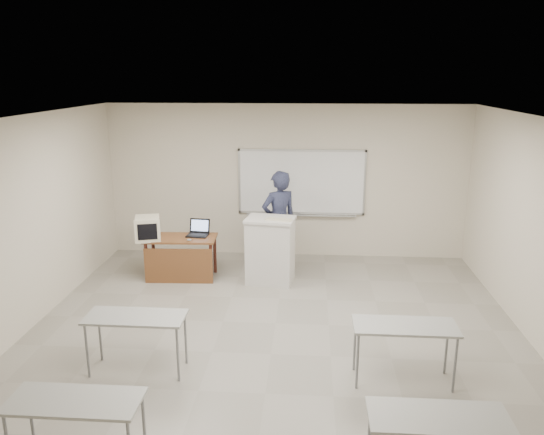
# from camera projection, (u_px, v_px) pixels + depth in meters

# --- Properties ---
(floor) EXTENTS (7.00, 8.00, 0.01)m
(floor) POSITION_uv_depth(u_px,v_px,m) (271.00, 354.00, 6.93)
(floor) COLOR gray
(floor) RESTS_ON ground
(whiteboard) EXTENTS (2.48, 0.10, 1.31)m
(whiteboard) POSITION_uv_depth(u_px,v_px,m) (302.00, 183.00, 10.33)
(whiteboard) COLOR white
(whiteboard) RESTS_ON floor
(student_desks) EXTENTS (4.40, 2.20, 0.73)m
(student_desks) POSITION_uv_depth(u_px,v_px,m) (261.00, 363.00, 5.45)
(student_desks) COLOR gray
(student_desks) RESTS_ON floor
(instructor_desk) EXTENTS (1.25, 0.62, 0.75)m
(instructor_desk) POSITION_uv_depth(u_px,v_px,m) (180.00, 252.00, 9.32)
(instructor_desk) COLOR brown
(instructor_desk) RESTS_ON floor
(podium) EXTENTS (0.82, 0.60, 1.16)m
(podium) POSITION_uv_depth(u_px,v_px,m) (270.00, 250.00, 9.19)
(podium) COLOR silver
(podium) RESTS_ON floor
(crt_monitor) EXTENTS (0.43, 0.48, 0.41)m
(crt_monitor) POSITION_uv_depth(u_px,v_px,m) (147.00, 228.00, 9.23)
(crt_monitor) COLOR beige
(crt_monitor) RESTS_ON instructor_desk
(laptop) EXTENTS (0.37, 0.34, 0.27)m
(laptop) POSITION_uv_depth(u_px,v_px,m) (198.00, 232.00, 9.47)
(laptop) COLOR black
(laptop) RESTS_ON instructor_desk
(mouse) EXTENTS (0.10, 0.08, 0.03)m
(mouse) POSITION_uv_depth(u_px,v_px,m) (189.00, 240.00, 9.15)
(mouse) COLOR gray
(mouse) RESTS_ON instructor_desk
(keyboard) EXTENTS (0.47, 0.24, 0.02)m
(keyboard) POSITION_uv_depth(u_px,v_px,m) (279.00, 220.00, 8.91)
(keyboard) COLOR beige
(keyboard) RESTS_ON podium
(presenter) EXTENTS (0.82, 0.73, 1.87)m
(presenter) POSITION_uv_depth(u_px,v_px,m) (279.00, 221.00, 9.68)
(presenter) COLOR black
(presenter) RESTS_ON floor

